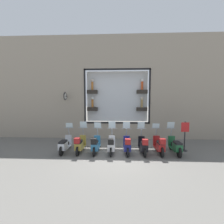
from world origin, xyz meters
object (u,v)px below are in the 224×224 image
object	(u,v)px
scooter_silver_7	(65,145)
shop_sign_post	(185,135)
scooter_teal_5	(96,145)
scooter_olive_6	(80,144)
scooter_navy_3	(127,145)
scooter_white_4	(111,145)
scooter_red_1	(159,145)
scooter_black_2	(143,146)
scooter_green_0	(175,146)

from	to	relation	value
scooter_silver_7	shop_sign_post	world-z (taller)	shop_sign_post
scooter_teal_5	scooter_olive_6	xyz separation A→B (m)	(0.01, 0.88, 0.01)
scooter_teal_5	scooter_navy_3	bearing A→B (deg)	-89.95
scooter_white_4	scooter_red_1	bearing A→B (deg)	-89.88
scooter_olive_6	scooter_navy_3	bearing A→B (deg)	-90.08
scooter_red_1	scooter_navy_3	world-z (taller)	scooter_navy_3
scooter_white_4	scooter_teal_5	xyz separation A→B (m)	(-0.00, 0.88, -0.00)
scooter_black_2	scooter_white_4	size ratio (longest dim) A/B	1.00
scooter_red_1	scooter_white_4	distance (m)	2.64
scooter_white_4	scooter_olive_6	size ratio (longest dim) A/B	1.00
scooter_black_2	scooter_teal_5	bearing A→B (deg)	89.96
scooter_green_0	scooter_navy_3	world-z (taller)	scooter_green_0
scooter_silver_7	shop_sign_post	bearing A→B (deg)	-85.46
scooter_green_0	scooter_white_4	world-z (taller)	scooter_white_4
scooter_teal_5	scooter_silver_7	distance (m)	1.76
scooter_green_0	scooter_white_4	xyz separation A→B (m)	(-0.07, 3.53, 0.03)
scooter_silver_7	scooter_olive_6	bearing A→B (deg)	-93.68
scooter_green_0	scooter_red_1	size ratio (longest dim) A/B	1.00
scooter_red_1	scooter_silver_7	size ratio (longest dim) A/B	1.00
scooter_navy_3	shop_sign_post	xyz separation A→B (m)	(0.61, -3.37, 0.46)
scooter_olive_6	shop_sign_post	bearing A→B (deg)	-84.26
scooter_green_0	scooter_teal_5	world-z (taller)	scooter_green_0
scooter_green_0	scooter_teal_5	xyz separation A→B (m)	(-0.07, 4.41, 0.02)
scooter_white_4	scooter_silver_7	xyz separation A→B (m)	(0.06, 2.64, -0.04)
scooter_red_1	scooter_olive_6	size ratio (longest dim) A/B	1.00
scooter_navy_3	scooter_olive_6	distance (m)	2.64
scooter_olive_6	shop_sign_post	size ratio (longest dim) A/B	1.05
scooter_navy_3	scooter_olive_6	world-z (taller)	scooter_olive_6
scooter_green_0	scooter_black_2	world-z (taller)	scooter_green_0
scooter_green_0	scooter_white_4	size ratio (longest dim) A/B	1.01
scooter_white_4	shop_sign_post	xyz separation A→B (m)	(0.61, -4.25, 0.46)
scooter_navy_3	scooter_silver_7	size ratio (longest dim) A/B	1.00
scooter_white_4	scooter_silver_7	bearing A→B (deg)	88.70
scooter_teal_5	shop_sign_post	xyz separation A→B (m)	(0.61, -5.13, 0.46)
scooter_teal_5	shop_sign_post	distance (m)	5.19
scooter_silver_7	scooter_black_2	bearing A→B (deg)	-90.83
scooter_navy_3	scooter_white_4	xyz separation A→B (m)	(-0.00, 0.88, -0.00)
scooter_black_2	scooter_teal_5	size ratio (longest dim) A/B	1.00
scooter_olive_6	shop_sign_post	world-z (taller)	shop_sign_post
scooter_olive_6	scooter_silver_7	distance (m)	0.88
scooter_navy_3	shop_sign_post	world-z (taller)	shop_sign_post
scooter_teal_5	scooter_silver_7	size ratio (longest dim) A/B	1.00
scooter_black_2	scooter_silver_7	world-z (taller)	scooter_black_2
scooter_red_1	scooter_silver_7	world-z (taller)	scooter_red_1
scooter_navy_3	scooter_silver_7	xyz separation A→B (m)	(0.06, 3.53, -0.04)
scooter_green_0	scooter_red_1	distance (m)	0.88
scooter_teal_5	shop_sign_post	size ratio (longest dim) A/B	1.04
scooter_green_0	scooter_olive_6	distance (m)	5.29
scooter_red_1	scooter_black_2	world-z (taller)	scooter_black_2
scooter_green_0	scooter_olive_6	bearing A→B (deg)	90.67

